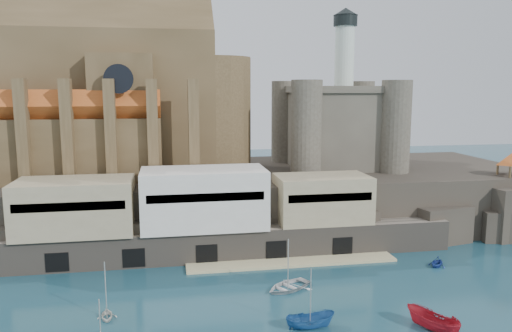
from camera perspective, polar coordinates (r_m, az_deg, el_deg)
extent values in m
plane|color=#173E4D|center=(55.96, 6.78, -17.28)|extent=(300.00, 300.00, 0.00)
cube|color=black|center=(91.37, -0.40, -3.51)|extent=(100.00, 34.00, 10.00)
cube|color=black|center=(78.19, -27.04, -8.16)|extent=(9.00, 5.00, 6.00)
cube|color=black|center=(75.03, -15.17, -8.18)|extent=(9.00, 5.00, 6.00)
cube|color=black|center=(75.34, -2.07, -7.79)|extent=(9.00, 5.00, 6.00)
cube|color=black|center=(79.38, 10.27, -7.06)|extent=(9.00, 5.00, 6.00)
cube|color=black|center=(86.12, 20.37, -6.22)|extent=(9.00, 5.00, 6.00)
cube|color=#6D6357|center=(74.28, -4.27, -8.66)|extent=(70.00, 6.00, 4.50)
cube|color=tan|center=(72.38, 4.16, -10.90)|extent=(30.00, 4.00, 0.40)
cube|color=black|center=(72.99, -21.76, -10.15)|extent=(3.00, 0.40, 2.60)
cube|color=black|center=(71.59, -13.78, -10.13)|extent=(3.00, 0.40, 2.60)
cube|color=black|center=(71.57, -5.65, -9.92)|extent=(3.00, 0.40, 2.60)
cube|color=black|center=(72.94, 2.32, -9.52)|extent=(3.00, 0.40, 2.60)
cube|color=black|center=(75.61, 9.83, -8.97)|extent=(3.00, 0.40, 2.60)
cube|color=tan|center=(74.51, -19.94, -4.35)|extent=(16.00, 9.00, 7.50)
cube|color=silver|center=(73.40, -5.97, -3.65)|extent=(18.00, 9.00, 8.50)
cube|color=tan|center=(76.88, 7.57, -3.67)|extent=(14.00, 8.00, 7.00)
cube|color=brown|center=(90.72, -17.17, 6.84)|extent=(38.00, 14.00, 24.00)
cube|color=brown|center=(91.16, -17.52, 14.40)|extent=(38.00, 13.01, 13.01)
cylinder|color=brown|center=(90.45, -5.02, 5.93)|extent=(14.00, 14.00, 20.00)
cube|color=brown|center=(90.39, -14.58, 5.68)|extent=(10.00, 20.00, 20.00)
cube|color=brown|center=(82.47, -20.50, 1.63)|extent=(28.00, 5.00, 10.00)
cube|color=brown|center=(101.10, -18.58, 2.97)|extent=(28.00, 5.00, 10.00)
cube|color=#B14F1E|center=(81.96, -20.76, 6.21)|extent=(28.00, 5.66, 5.66)
cube|color=#B14F1E|center=(100.68, -18.77, 6.70)|extent=(28.00, 5.66, 5.66)
cylinder|color=black|center=(78.28, -15.44, 9.58)|extent=(4.40, 0.30, 4.40)
cube|color=brown|center=(80.54, -25.07, 3.34)|extent=(1.60, 2.20, 16.00)
cube|color=brown|center=(79.16, -20.72, 3.52)|extent=(1.60, 2.20, 16.00)
cube|color=brown|center=(78.24, -16.25, 3.68)|extent=(1.60, 2.20, 16.00)
cube|color=brown|center=(77.81, -11.70, 3.82)|extent=(1.60, 2.20, 16.00)
cube|color=brown|center=(77.87, -7.13, 3.94)|extent=(1.60, 2.20, 16.00)
cube|color=#4B463B|center=(94.50, 9.13, 4.15)|extent=(16.00, 16.00, 14.00)
cube|color=#4B463B|center=(94.19, 9.24, 8.64)|extent=(17.00, 17.00, 1.20)
cylinder|color=#4B463B|center=(84.42, 5.77, 4.35)|extent=(5.20, 5.20, 16.00)
cylinder|color=#4B463B|center=(90.08, 15.64, 4.35)|extent=(5.20, 5.20, 16.00)
cylinder|color=#4B463B|center=(99.87, 3.28, 5.08)|extent=(5.20, 5.20, 16.00)
cylinder|color=#4B463B|center=(104.70, 11.86, 5.08)|extent=(5.20, 5.20, 16.00)
cylinder|color=silver|center=(96.89, 10.07, 11.94)|extent=(3.60, 3.60, 12.00)
cylinder|color=black|center=(97.53, 10.18, 16.05)|extent=(4.40, 4.40, 2.00)
cone|color=black|center=(97.75, 10.21, 16.98)|extent=(4.60, 4.60, 1.40)
cube|color=black|center=(95.50, 26.95, -4.35)|extent=(12.00, 10.00, 8.70)
cube|color=black|center=(91.24, 25.98, -6.06)|extent=(6.00, 5.00, 5.00)
cube|color=brown|center=(94.65, 27.14, -1.69)|extent=(4.20, 4.20, 0.30)
cylinder|color=brown|center=(92.20, 27.01, -1.02)|extent=(0.36, 0.36, 3.20)
cylinder|color=brown|center=(94.73, 25.85, -0.70)|extent=(0.36, 0.36, 3.20)
imported|color=#245895|center=(54.73, 6.19, -17.91)|extent=(2.04, 1.98, 5.23)
imported|color=silver|center=(58.58, -16.65, -16.36)|extent=(2.73, 1.85, 2.97)
imported|color=#A71925|center=(57.04, 19.48, -17.23)|extent=(3.10, 3.12, 5.92)
imported|color=silver|center=(63.79, 3.66, -13.83)|extent=(3.38, 4.52, 6.27)
imported|color=#203D98|center=(75.56, 19.97, -10.68)|extent=(3.17, 3.21, 3.25)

